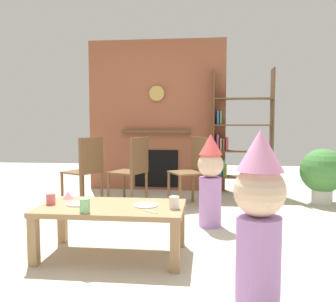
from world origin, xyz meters
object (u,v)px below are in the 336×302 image
(paper_cup_near_right, at_px, (174,203))
(dining_chair_right, at_px, (193,167))
(paper_plate_rear, at_px, (146,205))
(birthday_cake_slice, at_px, (68,195))
(paper_cup_near_left, at_px, (51,199))
(paper_plate_front, at_px, (78,204))
(paper_cup_center, at_px, (85,206))
(coffee_table, at_px, (112,213))
(child_in_pink, at_px, (210,178))
(potted_plant_tall, at_px, (323,172))
(dining_chair_middle, at_px, (133,167))
(dining_chair_left, at_px, (87,167))
(bookshelf, at_px, (238,138))
(child_with_cone_hat, at_px, (259,218))

(paper_cup_near_right, bearing_deg, dining_chair_right, 87.68)
(paper_plate_rear, height_order, birthday_cake_slice, birthday_cake_slice)
(paper_cup_near_left, bearing_deg, paper_plate_front, 3.07)
(paper_cup_near_left, relative_size, paper_cup_center, 0.82)
(coffee_table, height_order, paper_cup_near_right, paper_cup_near_right)
(paper_cup_near_right, bearing_deg, child_in_pink, 73.30)
(paper_cup_near_left, xyz_separation_m, potted_plant_tall, (2.83, 2.17, -0.04))
(dining_chair_middle, bearing_deg, coffee_table, 117.36)
(dining_chair_right, bearing_deg, paper_cup_near_left, 30.33)
(coffee_table, relative_size, dining_chair_right, 1.30)
(paper_cup_center, xyz_separation_m, potted_plant_tall, (2.46, 2.40, -0.05))
(coffee_table, relative_size, child_in_pink, 1.20)
(dining_chair_left, height_order, dining_chair_right, same)
(paper_plate_rear, xyz_separation_m, dining_chair_left, (-1.07, 1.66, 0.09))
(paper_cup_near_right, xyz_separation_m, dining_chair_left, (-1.30, 1.73, 0.05))
(bookshelf, xyz_separation_m, child_with_cone_hat, (-0.18, -3.55, -0.30))
(paper_plate_rear, bearing_deg, potted_plant_tall, 46.41)
(paper_cup_near_right, xyz_separation_m, paper_cup_center, (-0.65, -0.19, 0.01))
(bookshelf, xyz_separation_m, dining_chair_left, (-2.03, -1.09, -0.34))
(dining_chair_middle, distance_m, dining_chair_right, 0.78)
(paper_plate_front, xyz_separation_m, child_in_pink, (1.09, 0.92, 0.09))
(birthday_cake_slice, relative_size, potted_plant_tall, 0.14)
(paper_plate_front, relative_size, potted_plant_tall, 0.25)
(dining_chair_left, bearing_deg, coffee_table, 143.47)
(paper_plate_front, distance_m, potted_plant_tall, 3.38)
(child_in_pink, relative_size, dining_chair_right, 1.08)
(coffee_table, relative_size, dining_chair_left, 1.30)
(paper_cup_near_right, height_order, dining_chair_left, dining_chair_left)
(paper_cup_near_right, distance_m, child_with_cone_hat, 0.91)
(bookshelf, xyz_separation_m, birthday_cake_slice, (-1.69, -2.56, -0.40))
(paper_plate_rear, bearing_deg, paper_cup_center, -148.14)
(dining_chair_right, relative_size, potted_plant_tall, 1.22)
(paper_cup_near_left, height_order, child_with_cone_hat, child_with_cone_hat)
(paper_cup_near_right, relative_size, potted_plant_tall, 0.13)
(dining_chair_left, bearing_deg, bookshelf, -123.49)
(paper_cup_near_left, height_order, potted_plant_tall, potted_plant_tall)
(child_with_cone_hat, relative_size, child_in_pink, 1.08)
(paper_plate_front, height_order, paper_plate_rear, same)
(paper_cup_near_right, relative_size, paper_plate_rear, 0.49)
(coffee_table, xyz_separation_m, paper_cup_center, (-0.14, -0.25, 0.12))
(paper_cup_near_left, relative_size, child_with_cone_hat, 0.08)
(child_with_cone_hat, bearing_deg, paper_cup_near_right, -16.74)
(potted_plant_tall, bearing_deg, dining_chair_left, -171.22)
(paper_cup_center, bearing_deg, dining_chair_left, 108.69)
(paper_cup_near_right, bearing_deg, child_with_cone_hat, -53.35)
(bookshelf, relative_size, birthday_cake_slice, 19.00)
(paper_cup_near_right, xyz_separation_m, paper_plate_front, (-0.80, 0.05, -0.04))
(dining_chair_right, bearing_deg, paper_cup_center, 41.70)
(coffee_table, height_order, paper_plate_front, paper_plate_front)
(bookshelf, height_order, dining_chair_left, bookshelf)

